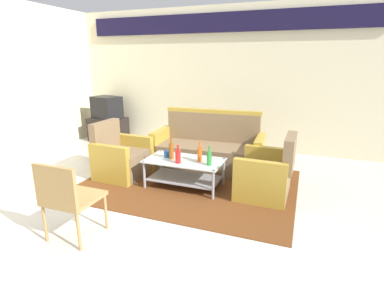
{
  "coord_description": "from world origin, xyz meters",
  "views": [
    {
      "loc": [
        1.67,
        -3.0,
        1.78
      ],
      "look_at": [
        0.24,
        0.76,
        0.65
      ],
      "focal_mm": 28.18,
      "sensor_mm": 36.0,
      "label": 1
    }
  ],
  "objects": [
    {
      "name": "wall_back",
      "position": [
        0.0,
        3.05,
        1.48
      ],
      "size": [
        6.52,
        0.19,
        2.8
      ],
      "color": "beige",
      "rests_on": "ground"
    },
    {
      "name": "bottle_green",
      "position": [
        0.52,
        0.66,
        0.51
      ],
      "size": [
        0.06,
        0.06,
        0.27
      ],
      "color": "#2D8C38",
      "rests_on": "coffee_table"
    },
    {
      "name": "tv_stand",
      "position": [
        -2.48,
        2.55,
        0.26
      ],
      "size": [
        0.8,
        0.5,
        0.52
      ],
      "primitive_type": "cube",
      "color": "black",
      "rests_on": "ground"
    },
    {
      "name": "bottle_red",
      "position": [
        0.1,
        0.59,
        0.51
      ],
      "size": [
        0.08,
        0.08,
        0.26
      ],
      "color": "red",
      "rests_on": "coffee_table"
    },
    {
      "name": "armchair_right",
      "position": [
        1.26,
        0.87,
        0.29
      ],
      "size": [
        0.71,
        0.77,
        0.85
      ],
      "rotation": [
        0.0,
        0.0,
        1.55
      ],
      "color": "#7F6647",
      "rests_on": "rug"
    },
    {
      "name": "couch",
      "position": [
        0.21,
        1.59,
        0.32
      ],
      "size": [
        1.83,
        0.81,
        0.96
      ],
      "rotation": [
        0.0,
        0.0,
        3.18
      ],
      "color": "#7F6647",
      "rests_on": "rug"
    },
    {
      "name": "wicker_chair",
      "position": [
        -0.45,
        -0.9,
        0.49
      ],
      "size": [
        0.48,
        0.48,
        0.84
      ],
      "rotation": [
        0.0,
        0.0,
        -0.0
      ],
      "color": "#AD844C",
      "rests_on": "ground"
    },
    {
      "name": "bottle_brown",
      "position": [
        -0.06,
        0.72,
        0.53
      ],
      "size": [
        0.07,
        0.07,
        0.32
      ],
      "color": "brown",
      "rests_on": "coffee_table"
    },
    {
      "name": "cup",
      "position": [
        -0.16,
        0.76,
        0.46
      ],
      "size": [
        0.08,
        0.08,
        0.1
      ],
      "primitive_type": "cylinder",
      "color": "#2659A5",
      "rests_on": "coffee_table"
    },
    {
      "name": "ground_plane",
      "position": [
        0.0,
        0.0,
        0.0
      ],
      "size": [
        14.0,
        14.0,
        0.0
      ],
      "primitive_type": "plane",
      "color": "beige"
    },
    {
      "name": "television",
      "position": [
        -2.48,
        2.55,
        0.76
      ],
      "size": [
        0.69,
        0.58,
        0.48
      ],
      "rotation": [
        0.0,
        0.0,
        2.88
      ],
      "color": "black",
      "rests_on": "tv_stand"
    },
    {
      "name": "bottle_orange",
      "position": [
        0.35,
        0.76,
        0.52
      ],
      "size": [
        0.06,
        0.06,
        0.28
      ],
      "color": "#D85919",
      "rests_on": "coffee_table"
    },
    {
      "name": "rug",
      "position": [
        0.15,
        0.86,
        0.01
      ],
      "size": [
        3.05,
        2.24,
        0.01
      ],
      "primitive_type": "cube",
      "color": "brown",
      "rests_on": "ground"
    },
    {
      "name": "armchair_left",
      "position": [
        -0.96,
        0.78,
        0.29
      ],
      "size": [
        0.73,
        0.79,
        0.85
      ],
      "rotation": [
        0.0,
        0.0,
        -1.61
      ],
      "color": "#7F6647",
      "rests_on": "rug"
    },
    {
      "name": "coffee_table",
      "position": [
        0.13,
        0.75,
        0.27
      ],
      "size": [
        1.1,
        0.6,
        0.4
      ],
      "color": "silver",
      "rests_on": "rug"
    }
  ]
}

